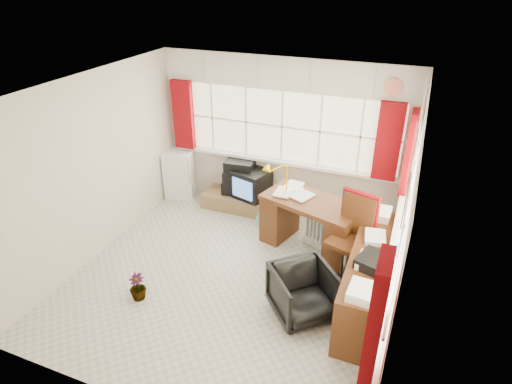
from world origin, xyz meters
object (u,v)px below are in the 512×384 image
radiator (320,229)px  credenza (370,276)px  desk (310,222)px  office_chair (303,292)px  crt_tv (252,184)px  mini_fridge (180,173)px  task_chair (353,234)px  tv_bench (244,202)px  desk_lamp (287,173)px

radiator → credenza: (0.85, -0.96, 0.12)m
desk → office_chair: 1.35m
crt_tv → mini_fridge: 1.38m
task_chair → crt_tv: (-1.84, 1.09, -0.14)m
desk → radiator: size_ratio=2.25×
tv_bench → mini_fridge: bearing=176.3°
desk → credenza: credenza is taller
radiator → office_chair: bearing=-83.8°
desk → credenza: 1.27m
credenza → mini_fridge: size_ratio=2.40×
desk_lamp → tv_bench: (-0.92, 0.59, -0.98)m
mini_fridge → credenza: bearing=-24.4°
desk → desk_lamp: bearing=166.6°
radiator → credenza: bearing=-48.5°
desk → radiator: (0.11, 0.12, -0.16)m
credenza → tv_bench: size_ratio=1.43×
desk → radiator: desk is taller
desk → radiator: 0.24m
desk → office_chair: desk is taller
office_chair → crt_tv: bearing=83.7°
desk_lamp → tv_bench: bearing=147.1°
tv_bench → crt_tv: crt_tv is taller
task_chair → radiator: 0.81m
desk_lamp → office_chair: 1.75m
task_chair → tv_bench: (-1.97, 1.06, -0.50)m
tv_bench → mini_fridge: (-1.25, 0.08, 0.29)m
task_chair → office_chair: 1.06m
credenza → tv_bench: (-2.28, 1.52, -0.27)m
desk → task_chair: size_ratio=1.28×
tv_bench → desk_lamp: bearing=-32.9°
desk_lamp → tv_bench: desk_lamp is taller
tv_bench → crt_tv: size_ratio=2.22×
desk → crt_tv: bearing=148.9°
crt_tv → mini_fridge: (-1.37, 0.05, -0.07)m
office_chair → credenza: credenza is taller
task_chair → credenza: (0.31, -0.46, -0.23)m
tv_bench → mini_fridge: mini_fridge is taller
radiator → tv_bench: bearing=158.5°
desk_lamp → credenza: (1.36, -0.93, -0.71)m
credenza → tv_bench: bearing=146.3°
desk_lamp → mini_fridge: desk_lamp is taller
radiator → desk_lamp: bearing=-176.9°
task_chair → crt_tv: size_ratio=1.87×
desk → task_chair: bearing=-29.6°
credenza → mini_fridge: credenza is taller
radiator → mini_fridge: 2.76m
office_chair → crt_tv: size_ratio=1.09×
office_chair → tv_bench: office_chair is taller
crt_tv → task_chair: bearing=-30.6°
office_chair → radiator: radiator is taller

